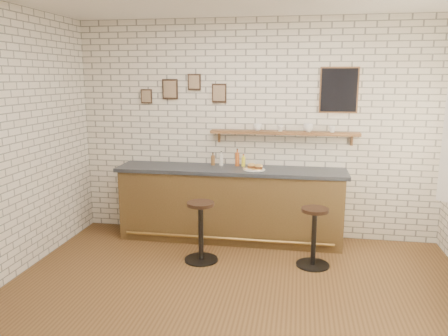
% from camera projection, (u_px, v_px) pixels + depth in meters
% --- Properties ---
extents(ground, '(5.00, 5.00, 0.00)m').
position_uv_depth(ground, '(233.00, 300.00, 4.42)').
color(ground, brown).
rests_on(ground, ground).
extents(bar_counter, '(3.10, 0.65, 1.01)m').
position_uv_depth(bar_counter, '(230.00, 204.00, 6.00)').
color(bar_counter, brown).
rests_on(bar_counter, ground).
extents(sandwich_plate, '(0.28, 0.28, 0.01)m').
position_uv_depth(sandwich_plate, '(254.00, 169.00, 5.79)').
color(sandwich_plate, white).
rests_on(sandwich_plate, bar_counter).
extents(ciabatta_sandwich, '(0.22, 0.15, 0.07)m').
position_uv_depth(ciabatta_sandwich, '(255.00, 166.00, 5.78)').
color(ciabatta_sandwich, tan).
rests_on(ciabatta_sandwich, sandwich_plate).
extents(potato_chips, '(0.26, 0.18, 0.00)m').
position_uv_depth(potato_chips, '(253.00, 169.00, 5.78)').
color(potato_chips, '#BF8B43').
rests_on(potato_chips, sandwich_plate).
extents(bitters_bottle_brown, '(0.05, 0.05, 0.18)m').
position_uv_depth(bitters_bottle_brown, '(213.00, 160.00, 6.09)').
color(bitters_bottle_brown, brown).
rests_on(bitters_bottle_brown, bar_counter).
extents(bitters_bottle_white, '(0.05, 0.05, 0.20)m').
position_uv_depth(bitters_bottle_white, '(221.00, 160.00, 6.06)').
color(bitters_bottle_white, white).
rests_on(bitters_bottle_white, bar_counter).
extents(bitters_bottle_amber, '(0.06, 0.06, 0.24)m').
position_uv_depth(bitters_bottle_amber, '(237.00, 159.00, 6.02)').
color(bitters_bottle_amber, '#A94C1B').
rests_on(bitters_bottle_amber, bar_counter).
extents(condiment_bottle_yellow, '(0.05, 0.05, 0.17)m').
position_uv_depth(condiment_bottle_yellow, '(243.00, 161.00, 6.02)').
color(condiment_bottle_yellow, yellow).
rests_on(condiment_bottle_yellow, bar_counter).
extents(bar_stool_left, '(0.41, 0.41, 0.74)m').
position_uv_depth(bar_stool_left, '(201.00, 230.00, 5.31)').
color(bar_stool_left, black).
rests_on(bar_stool_left, ground).
extents(bar_stool_right, '(0.42, 0.42, 0.72)m').
position_uv_depth(bar_stool_right, '(314.00, 235.00, 5.16)').
color(bar_stool_right, black).
rests_on(bar_stool_right, ground).
extents(wall_shelf, '(2.00, 0.18, 0.18)m').
position_uv_depth(wall_shelf, '(284.00, 133.00, 5.88)').
color(wall_shelf, brown).
rests_on(wall_shelf, ground).
extents(shelf_cup_a, '(0.12, 0.12, 0.09)m').
position_uv_depth(shelf_cup_a, '(258.00, 127.00, 5.93)').
color(shelf_cup_a, white).
rests_on(shelf_cup_a, wall_shelf).
extents(shelf_cup_b, '(0.11, 0.11, 0.08)m').
position_uv_depth(shelf_cup_b, '(280.00, 128.00, 5.88)').
color(shelf_cup_b, white).
rests_on(shelf_cup_b, wall_shelf).
extents(shelf_cup_c, '(0.15, 0.15, 0.11)m').
position_uv_depth(shelf_cup_c, '(308.00, 128.00, 5.81)').
color(shelf_cup_c, white).
rests_on(shelf_cup_c, wall_shelf).
extents(shelf_cup_d, '(0.09, 0.09, 0.08)m').
position_uv_depth(shelf_cup_d, '(332.00, 129.00, 5.76)').
color(shelf_cup_d, white).
rests_on(shelf_cup_d, wall_shelf).
extents(back_wall_decor, '(2.96, 0.02, 0.56)m').
position_uv_depth(back_wall_decor, '(272.00, 90.00, 5.87)').
color(back_wall_decor, black).
rests_on(back_wall_decor, ground).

